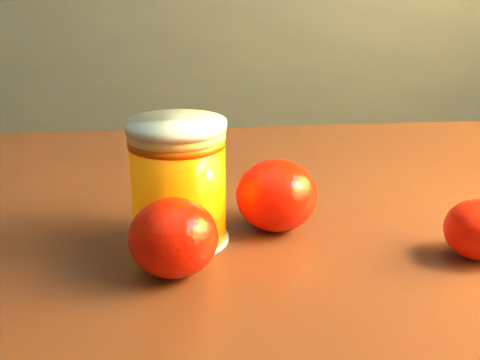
{
  "coord_description": "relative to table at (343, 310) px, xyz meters",
  "views": [
    {
      "loc": [
        0.85,
        -0.46,
        0.98
      ],
      "look_at": [
        0.84,
        0.08,
        0.79
      ],
      "focal_mm": 50.0,
      "sensor_mm": 36.0,
      "label": 1
    }
  ],
  "objects": [
    {
      "name": "juice_glass",
      "position": [
        -0.15,
        -0.05,
        0.15
      ],
      "size": [
        0.08,
        0.08,
        0.1
      ],
      "rotation": [
        0.0,
        0.0,
        0.29
      ],
      "color": "orange",
      "rests_on": "table"
    },
    {
      "name": "table",
      "position": [
        0.0,
        0.0,
        0.0
      ],
      "size": [
        1.05,
        0.8,
        0.73
      ],
      "rotation": [
        0.0,
        0.0,
        0.12
      ],
      "color": "#612C18",
      "rests_on": "ground"
    },
    {
      "name": "orange_extra",
      "position": [
        -0.15,
        -0.11,
        0.12
      ],
      "size": [
        0.09,
        0.09,
        0.06
      ],
      "primitive_type": "ellipsoid",
      "rotation": [
        0.0,
        0.0,
        -0.39
      ],
      "color": "red",
      "rests_on": "table"
    },
    {
      "name": "orange_back",
      "position": [
        0.09,
        -0.07,
        0.12
      ],
      "size": [
        0.06,
        0.06,
        0.05
      ],
      "primitive_type": "ellipsoid",
      "rotation": [
        0.0,
        0.0,
        0.08
      ],
      "color": "red",
      "rests_on": "table"
    },
    {
      "name": "orange_front",
      "position": [
        -0.07,
        -0.02,
        0.13
      ],
      "size": [
        0.09,
        0.09,
        0.06
      ],
      "primitive_type": "ellipsoid",
      "rotation": [
        0.0,
        0.0,
        -0.32
      ],
      "color": "red",
      "rests_on": "table"
    }
  ]
}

